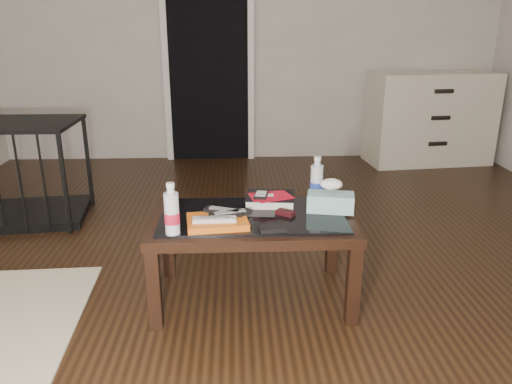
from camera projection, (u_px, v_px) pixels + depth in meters
ground at (262, 266)px, 2.94m from camera, size 5.00×5.00×0.00m
doorway at (208, 58)px, 4.92m from camera, size 0.90×0.08×2.07m
coffee_table at (252, 226)px, 2.48m from camera, size 1.00×0.60×0.46m
dresser at (430, 118)px, 4.97m from camera, size 1.25×0.62×0.90m
pet_crate at (18, 188)px, 3.57m from camera, size 0.97×0.71×0.71m
magazines at (217, 222)px, 2.33m from camera, size 0.30×0.24×0.03m
remote_silver at (214, 219)px, 2.29m from camera, size 0.20×0.05×0.02m
remote_black_front at (230, 213)px, 2.36m from camera, size 0.21×0.10×0.02m
remote_black_back at (224, 211)px, 2.39m from camera, size 0.20×0.12×0.02m
textbook at (270, 199)px, 2.60m from camera, size 0.27×0.22×0.05m
dvd_mailers at (269, 196)px, 2.58m from camera, size 0.21×0.17×0.01m
ipod at (261, 195)px, 2.56m from camera, size 0.08×0.11×0.02m
flip_phone at (285, 213)px, 2.45m from camera, size 0.10×0.09×0.02m
wallet at (273, 228)px, 2.27m from camera, size 0.12×0.08×0.02m
water_bottle_left at (172, 209)px, 2.20m from camera, size 0.07×0.07×0.24m
water_bottle_right at (317, 178)px, 2.62m from camera, size 0.08×0.08×0.24m
tissue_box at (330, 202)px, 2.50m from camera, size 0.25×0.16×0.09m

